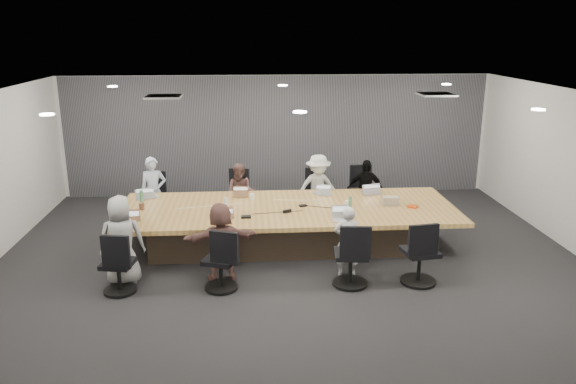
{
  "coord_description": "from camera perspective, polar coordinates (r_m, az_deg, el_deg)",
  "views": [
    {
      "loc": [
        -0.67,
        -9.04,
        3.8
      ],
      "look_at": [
        0.0,
        0.4,
        1.05
      ],
      "focal_mm": 35.0,
      "sensor_mm": 36.0,
      "label": 1
    }
  ],
  "objects": [
    {
      "name": "ceiling",
      "position": [
        9.12,
        0.18,
        9.91
      ],
      "size": [
        10.0,
        8.0,
        0.0
      ],
      "primitive_type": "cube",
      "color": "white",
      "rests_on": "wall_back"
    },
    {
      "name": "mic_left",
      "position": [
        9.51,
        -4.29,
        -2.52
      ],
      "size": [
        0.17,
        0.12,
        0.03
      ],
      "primitive_type": "cube",
      "rotation": [
        0.0,
        0.0,
        0.03
      ],
      "color": "black",
      "rests_on": "conference_table"
    },
    {
      "name": "chair_1",
      "position": [
        11.75,
        -4.78,
        -0.73
      ],
      "size": [
        0.61,
        0.61,
        0.78
      ],
      "primitive_type": null,
      "rotation": [
        0.0,
        0.0,
        2.98
      ],
      "color": "black",
      "rests_on": "ground"
    },
    {
      "name": "person_5",
      "position": [
        8.8,
        -6.82,
        -5.03
      ],
      "size": [
        1.22,
        0.58,
        1.27
      ],
      "primitive_type": "imported",
      "rotation": [
        0.0,
        0.0,
        3.32
      ],
      "color": "brown",
      "rests_on": "ground"
    },
    {
      "name": "mug_brown",
      "position": [
        10.22,
        -14.64,
        -1.41
      ],
      "size": [
        0.11,
        0.11,
        0.12
      ],
      "primitive_type": "cylinder",
      "rotation": [
        0.0,
        0.0,
        -0.18
      ],
      "color": "brown",
      "rests_on": "conference_table"
    },
    {
      "name": "person_2",
      "position": [
        11.41,
        3.07,
        0.38
      ],
      "size": [
        0.97,
        0.65,
        1.39
      ],
      "primitive_type": "imported",
      "rotation": [
        0.0,
        0.0,
        6.44
      ],
      "color": "#B7BEB8",
      "rests_on": "ground"
    },
    {
      "name": "laptop_3",
      "position": [
        11.04,
        8.43,
        -0.03
      ],
      "size": [
        0.4,
        0.31,
        0.02
      ],
      "primitive_type": "cube",
      "rotation": [
        0.0,
        0.0,
        3.34
      ],
      "color": "#B2B2B7",
      "rests_on": "conference_table"
    },
    {
      "name": "chair_0",
      "position": [
        11.91,
        -13.14,
        -0.98
      ],
      "size": [
        0.55,
        0.55,
        0.74
      ],
      "primitive_type": null,
      "rotation": [
        0.0,
        0.0,
        3.02
      ],
      "color": "black",
      "rests_on": "ground"
    },
    {
      "name": "wall_front",
      "position": [
        5.62,
        3.22,
        -9.08
      ],
      "size": [
        10.0,
        0.0,
        2.8
      ],
      "primitive_type": "cube",
      "rotation": [
        -1.57,
        0.0,
        0.0
      ],
      "color": "silver",
      "rests_on": "ground"
    },
    {
      "name": "chair_3",
      "position": [
        11.97,
        7.46,
        -0.29
      ],
      "size": [
        0.62,
        0.62,
        0.86
      ],
      "primitive_type": null,
      "rotation": [
        0.0,
        0.0,
        3.2
      ],
      "color": "black",
      "rests_on": "ground"
    },
    {
      "name": "person_0",
      "position": [
        11.49,
        -13.5,
        0.05
      ],
      "size": [
        0.55,
        0.41,
        1.39
      ],
      "primitive_type": "imported",
      "rotation": [
        0.0,
        0.0,
        6.44
      ],
      "color": "#A8B7CB",
      "rests_on": "ground"
    },
    {
      "name": "wall_back",
      "position": [
        13.28,
        -1.11,
        5.78
      ],
      "size": [
        10.0,
        0.0,
        2.8
      ],
      "primitive_type": "cube",
      "rotation": [
        1.57,
        0.0,
        0.0
      ],
      "color": "silver",
      "rests_on": "ground"
    },
    {
      "name": "laptop_2",
      "position": [
        10.87,
        3.42,
        -0.13
      ],
      "size": [
        0.31,
        0.24,
        0.02
      ],
      "primitive_type": "cube",
      "rotation": [
        0.0,
        0.0,
        2.99
      ],
      "color": "#B2B2B7",
      "rests_on": "conference_table"
    },
    {
      "name": "curtain",
      "position": [
        13.2,
        -1.09,
        5.72
      ],
      "size": [
        9.8,
        0.04,
        2.8
      ],
      "primitive_type": "cube",
      "color": "#52525A",
      "rests_on": "ground"
    },
    {
      "name": "bottle_green_right",
      "position": [
        9.97,
        6.33,
        -1.1
      ],
      "size": [
        0.06,
        0.06,
        0.22
      ],
      "primitive_type": "cylinder",
      "rotation": [
        0.0,
        0.0,
        -0.02
      ],
      "color": "#47845B",
      "rests_on": "conference_table"
    },
    {
      "name": "chair_2",
      "position": [
        11.83,
        2.84,
        -0.61
      ],
      "size": [
        0.52,
        0.52,
        0.77
      ],
      "primitive_type": null,
      "rotation": [
        0.0,
        0.0,
        3.14
      ],
      "color": "black",
      "rests_on": "ground"
    },
    {
      "name": "stapler",
      "position": [
        9.73,
        -0.09,
        -1.96
      ],
      "size": [
        0.16,
        0.1,
        0.06
      ],
      "primitive_type": "cube",
      "rotation": [
        0.0,
        0.0,
        0.41
      ],
      "color": "black",
      "rests_on": "conference_table"
    },
    {
      "name": "chair_5",
      "position": [
        8.56,
        -6.87,
        -7.33
      ],
      "size": [
        0.69,
        0.69,
        0.8
      ],
      "primitive_type": null,
      "rotation": [
        0.0,
        0.0,
        -0.34
      ],
      "color": "black",
      "rests_on": "ground"
    },
    {
      "name": "chair_4",
      "position": [
        8.78,
        -16.86,
        -7.44
      ],
      "size": [
        0.6,
        0.6,
        0.77
      ],
      "primitive_type": null,
      "rotation": [
        0.0,
        0.0,
        -0.18
      ],
      "color": "black",
      "rests_on": "ground"
    },
    {
      "name": "cup_white_near",
      "position": [
        10.19,
        6.01,
        -1.1
      ],
      "size": [
        0.09,
        0.09,
        0.09
      ],
      "primitive_type": "cylinder",
      "rotation": [
        0.0,
        0.0,
        0.24
      ],
      "color": "white",
      "rests_on": "conference_table"
    },
    {
      "name": "snack_packet",
      "position": [
        10.25,
        12.54,
        -1.46
      ],
      "size": [
        0.21,
        0.19,
        0.04
      ],
      "primitive_type": "cube",
      "rotation": [
        0.0,
        0.0,
        -0.58
      ],
      "color": "#D5450F",
      "rests_on": "conference_table"
    },
    {
      "name": "cup_white_far",
      "position": [
        10.49,
        -3.67,
        -0.48
      ],
      "size": [
        0.11,
        0.11,
        0.11
      ],
      "primitive_type": "cylinder",
      "rotation": [
        0.0,
        0.0,
        -0.23
      ],
      "color": "white",
      "rests_on": "conference_table"
    },
    {
      "name": "bottle_green_left",
      "position": [
        10.6,
        -14.65,
        -0.46
      ],
      "size": [
        0.09,
        0.09,
        0.23
      ],
      "primitive_type": "cylinder",
      "rotation": [
        0.0,
        0.0,
        0.4
      ],
      "color": "#47845B",
      "rests_on": "conference_table"
    },
    {
      "name": "chair_6",
      "position": [
        8.67,
        6.39,
        -6.79
      ],
      "size": [
        0.62,
        0.62,
        0.86
      ],
      "primitive_type": null,
      "rotation": [
        0.0,
        0.0,
        -0.08
      ],
      "color": "black",
      "rests_on": "ground"
    },
    {
      "name": "person_3",
      "position": [
        11.59,
        7.84,
        0.19
      ],
      "size": [
        0.78,
        0.42,
        1.27
      ],
      "primitive_type": "imported",
      "rotation": [
        0.0,
        0.0,
        6.14
      ],
      "color": "black",
      "rests_on": "ground"
    },
    {
      "name": "canvas_bag",
      "position": [
        10.31,
        10.34,
        -0.89
      ],
      "size": [
        0.3,
        0.19,
        0.15
      ],
      "primitive_type": "cube",
      "rotation": [
        0.0,
        0.0,
        -0.05
      ],
      "color": "tan",
      "rests_on": "conference_table"
    },
    {
      "name": "laptop_0",
      "position": [
        10.95,
        -13.96,
        -0.47
      ],
      "size": [
        0.39,
        0.32,
        0.02
      ],
      "primitive_type": "cube",
      "rotation": [
        0.0,
        0.0,
        3.4
      ],
      "color": "#B2B2B7",
      "rests_on": "conference_table"
    },
    {
      "name": "bottle_clear",
      "position": [
        9.86,
        -6.32,
        -1.24
      ],
      "size": [
        0.09,
        0.09,
        0.24
      ],
      "primitive_type": "cylinder",
      "rotation": [
        0.0,
        0.0,
        0.38
      ],
      "color": "silver",
      "rests_on": "conference_table"
    },
    {
      "name": "person_6",
      "position": [
        8.93,
        6.02,
        -5.01
      ],
      "size": [
        0.46,
        0.34,
        1.16
      ],
      "primitive_type": "imported",
      "rotation": [
        0.0,
        0.0,
        2.99
      ],
      "color": "silver",
      "rests_on": "ground"
    },
    {
      "name": "laptop_4",
      "position": [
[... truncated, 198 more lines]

